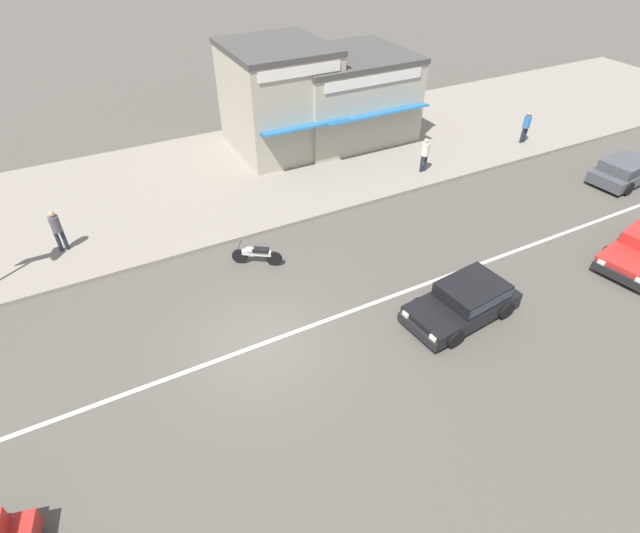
{
  "coord_description": "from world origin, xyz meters",
  "views": [
    {
      "loc": [
        -3.13,
        -9.79,
        10.83
      ],
      "look_at": [
        2.8,
        1.59,
        0.8
      ],
      "focal_mm": 28.0,
      "sensor_mm": 36.0,
      "label": 1
    }
  ],
  "objects": [
    {
      "name": "lane_centre_stripe",
      "position": [
        0.0,
        0.0,
        0.0
      ],
      "size": [
        50.4,
        0.14,
        0.01
      ],
      "primitive_type": "cube",
      "color": "silver",
      "rests_on": "ground"
    },
    {
      "name": "kerb_strip",
      "position": [
        0.0,
        10.3,
        0.07
      ],
      "size": [
        68.0,
        10.0,
        0.15
      ],
      "primitive_type": "cube",
      "color": "gray",
      "rests_on": "ground"
    },
    {
      "name": "hatchback_black_2",
      "position": [
        6.12,
        -1.72,
        0.59
      ],
      "size": [
        3.78,
        2.09,
        1.1
      ],
      "color": "black",
      "rests_on": "ground"
    },
    {
      "name": "shopfront_mid_block",
      "position": [
        9.6,
        11.83,
        2.17
      ],
      "size": [
        6.09,
        5.87,
        4.04
      ],
      "color": "#B2A893",
      "rests_on": "kerb_strip"
    },
    {
      "name": "pedestrian_mid_kerb",
      "position": [
        -4.59,
        7.5,
        1.1
      ],
      "size": [
        0.34,
        0.34,
        1.63
      ],
      "color": "#232838",
      "rests_on": "kerb_strip"
    },
    {
      "name": "motorcycle_0",
      "position": [
        1.36,
        3.68,
        0.42
      ],
      "size": [
        1.54,
        1.11,
        0.8
      ],
      "color": "black",
      "rests_on": "ground"
    },
    {
      "name": "shopfront_far_kios",
      "position": [
        6.0,
        11.99,
        2.58
      ],
      "size": [
        4.53,
        5.78,
        4.86
      ],
      "color": "#B2A893",
      "rests_on": "kerb_strip"
    },
    {
      "name": "ground_plane",
      "position": [
        0.0,
        0.0,
        0.0
      ],
      "size": [
        160.0,
        160.0,
        0.0
      ],
      "primitive_type": "plane",
      "color": "#544F47"
    },
    {
      "name": "pedestrian_far_end",
      "position": [
        17.12,
        6.72,
        1.08
      ],
      "size": [
        0.34,
        0.34,
        1.6
      ],
      "color": "#232838",
      "rests_on": "kerb_strip"
    },
    {
      "name": "pedestrian_by_shop",
      "position": [
        10.68,
        6.49,
        1.07
      ],
      "size": [
        0.34,
        0.34,
        1.59
      ],
      "color": "#232838",
      "rests_on": "kerb_strip"
    },
    {
      "name": "hatchback_dark_grey_3",
      "position": [
        18.23,
        1.75,
        0.59
      ],
      "size": [
        3.81,
        2.05,
        1.1
      ],
      "color": "#47494F",
      "rests_on": "ground"
    }
  ]
}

